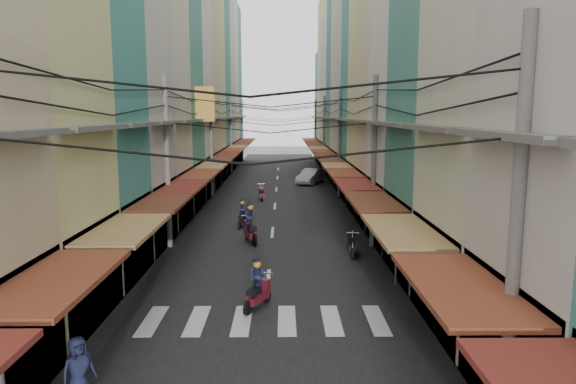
{
  "coord_description": "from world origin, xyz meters",
  "views": [
    {
      "loc": [
        0.59,
        -21.21,
        6.41
      ],
      "look_at": [
        0.84,
        4.93,
        2.4
      ],
      "focal_mm": 32.0,
      "sensor_mm": 36.0,
      "label": 1
    }
  ],
  "objects": [
    {
      "name": "pedestrians",
      "position": [
        -4.08,
        -1.07,
        0.99
      ],
      "size": [
        13.23,
        20.72,
        2.18
      ],
      "color": "#2C212C",
      "rests_on": "ground"
    },
    {
      "name": "parked_scooters",
      "position": [
        3.64,
        -4.07,
        0.46
      ],
      "size": [
        12.85,
        12.71,
        0.97
      ],
      "color": "black",
      "rests_on": "ground"
    },
    {
      "name": "white_car",
      "position": [
        3.14,
        25.61,
        0.0
      ],
      "size": [
        5.22,
        3.67,
        1.72
      ],
      "primitive_type": "imported",
      "rotation": [
        0.0,
        0.0,
        -0.41
      ],
      "color": "silver",
      "rests_on": "ground"
    },
    {
      "name": "sidewalk_right",
      "position": [
        6.5,
        20.0,
        0.03
      ],
      "size": [
        3.0,
        80.0,
        0.06
      ],
      "primitive_type": "cube",
      "color": "gray",
      "rests_on": "ground"
    },
    {
      "name": "utility_poles",
      "position": [
        0.0,
        15.01,
        6.59
      ],
      "size": [
        10.2,
        66.13,
        8.2
      ],
      "color": "slate",
      "rests_on": "ground"
    },
    {
      "name": "market_umbrella",
      "position": [
        6.68,
        -5.78,
        2.36
      ],
      "size": [
        2.54,
        2.54,
        2.67
      ],
      "color": "#B2B2B7",
      "rests_on": "ground"
    },
    {
      "name": "building_row_left",
      "position": [
        -7.92,
        16.56,
        9.78
      ],
      "size": [
        7.8,
        67.67,
        23.7
      ],
      "color": "beige",
      "rests_on": "ground"
    },
    {
      "name": "road",
      "position": [
        0.0,
        20.0,
        0.01
      ],
      "size": [
        10.0,
        80.0,
        0.02
      ],
      "primitive_type": "cube",
      "color": "black",
      "rests_on": "ground"
    },
    {
      "name": "ground",
      "position": [
        0.0,
        0.0,
        0.0
      ],
      "size": [
        160.0,
        160.0,
        0.0
      ],
      "primitive_type": "plane",
      "color": "slate",
      "rests_on": "ground"
    },
    {
      "name": "traffic_sign",
      "position": [
        4.78,
        -2.74,
        2.13
      ],
      "size": [
        0.1,
        0.64,
        2.92
      ],
      "color": "slate",
      "rests_on": "ground"
    },
    {
      "name": "moving_scooters",
      "position": [
        -0.3,
        3.82,
        0.54
      ],
      "size": [
        5.86,
        23.3,
        2.02
      ],
      "color": "black",
      "rests_on": "ground"
    },
    {
      "name": "bicycle",
      "position": [
        7.5,
        1.67,
        0.0
      ],
      "size": [
        1.65,
        0.9,
        1.07
      ],
      "primitive_type": "imported",
      "rotation": [
        0.0,
        0.0,
        1.78
      ],
      "color": "black",
      "rests_on": "ground"
    },
    {
      "name": "building_row_right",
      "position": [
        7.92,
        16.45,
        9.41
      ],
      "size": [
        7.8,
        68.98,
        22.59
      ],
      "color": "teal",
      "rests_on": "ground"
    },
    {
      "name": "crosswalk",
      "position": [
        -0.0,
        -6.0,
        0.03
      ],
      "size": [
        7.55,
        2.4,
        0.01
      ],
      "color": "silver",
      "rests_on": "ground"
    },
    {
      "name": "sidewalk_left",
      "position": [
        -6.5,
        20.0,
        0.03
      ],
      "size": [
        3.0,
        80.0,
        0.06
      ],
      "primitive_type": "cube",
      "color": "gray",
      "rests_on": "ground"
    }
  ]
}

